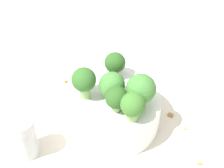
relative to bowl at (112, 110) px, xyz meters
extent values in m
plane|color=beige|center=(0.00, 0.00, -0.03)|extent=(3.00, 3.00, 0.00)
cylinder|color=white|center=(0.00, 0.00, 0.00)|extent=(0.15, 0.15, 0.05)
cylinder|color=#8EB770|center=(0.00, 0.00, 0.04)|extent=(0.02, 0.02, 0.02)
sphere|color=#3D7533|center=(0.00, 0.00, 0.05)|extent=(0.04, 0.04, 0.04)
cylinder|color=#84AD66|center=(0.00, 0.03, 0.04)|extent=(0.01, 0.01, 0.02)
sphere|color=#28511E|center=(0.00, 0.03, 0.05)|extent=(0.03, 0.03, 0.03)
cylinder|color=#84AD66|center=(-0.04, 0.03, 0.04)|extent=(0.01, 0.01, 0.03)
sphere|color=#3D7533|center=(-0.04, 0.03, 0.06)|extent=(0.04, 0.04, 0.04)
cylinder|color=#7A9E5B|center=(-0.02, 0.05, 0.04)|extent=(0.03, 0.03, 0.02)
sphere|color=#386B28|center=(-0.02, 0.05, 0.06)|extent=(0.04, 0.04, 0.04)
cylinder|color=#7A9E5B|center=(-0.02, -0.05, 0.04)|extent=(0.02, 0.02, 0.02)
sphere|color=#28511E|center=(-0.02, -0.05, 0.05)|extent=(0.03, 0.03, 0.03)
cylinder|color=#84AD66|center=(0.04, -0.01, 0.04)|extent=(0.02, 0.02, 0.03)
sphere|color=#2D5B23|center=(0.04, -0.01, 0.06)|extent=(0.04, 0.04, 0.04)
cylinder|color=#B2B7BC|center=(0.14, 0.03, 0.00)|extent=(0.04, 0.04, 0.05)
cylinder|color=#B7B7BC|center=(0.14, 0.03, 0.03)|extent=(0.04, 0.04, 0.02)
cube|color=olive|center=(0.06, -0.11, -0.02)|extent=(0.01, 0.01, 0.01)
cube|color=#AD7F4C|center=(-0.10, 0.11, -0.02)|extent=(0.01, 0.01, 0.01)
cube|color=olive|center=(-0.10, 0.01, -0.02)|extent=(0.01, 0.01, 0.01)
cube|color=tan|center=(-0.11, 0.04, -0.02)|extent=(0.01, 0.01, 0.01)
camera|label=1|loc=(0.10, 0.39, 0.43)|focal=60.00mm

